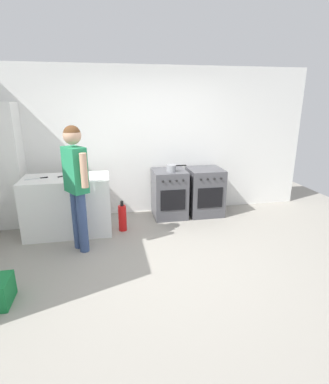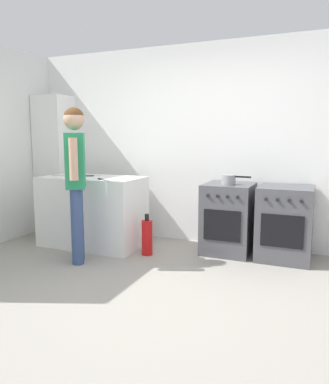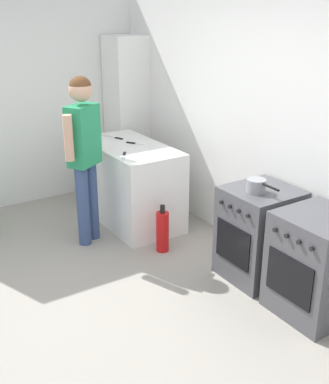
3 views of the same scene
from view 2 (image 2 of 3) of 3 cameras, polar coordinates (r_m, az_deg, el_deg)
ground_plane at (r=3.45m, az=-2.73°, el=-15.70°), size 8.00×8.00×0.00m
back_wall at (r=4.98m, az=6.96°, el=7.08°), size 6.00×0.10×2.60m
counter_unit at (r=4.96m, az=-10.90°, el=-2.90°), size 1.30×0.70×0.90m
oven_left at (r=4.64m, az=9.67°, el=-3.96°), size 0.57×0.62×0.85m
oven_right at (r=4.54m, az=17.85°, el=-4.52°), size 0.60×0.62×0.85m
pot at (r=4.47m, az=9.77°, el=1.86°), size 0.34×0.16×0.12m
knife_chef at (r=4.49m, az=-9.25°, el=1.84°), size 0.28×0.19×0.01m
knife_paring at (r=4.97m, az=-11.00°, el=2.43°), size 0.19×0.14×0.01m
knife_carving at (r=5.12m, az=-14.84°, el=2.46°), size 0.32×0.15×0.01m
person at (r=4.24m, az=-13.40°, el=3.27°), size 0.35×0.50×1.73m
fire_extinguisher at (r=4.53m, az=-2.69°, el=-6.88°), size 0.13×0.13×0.50m
larder_cabinet at (r=5.83m, az=-16.22°, el=4.04°), size 0.48×0.44×2.00m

